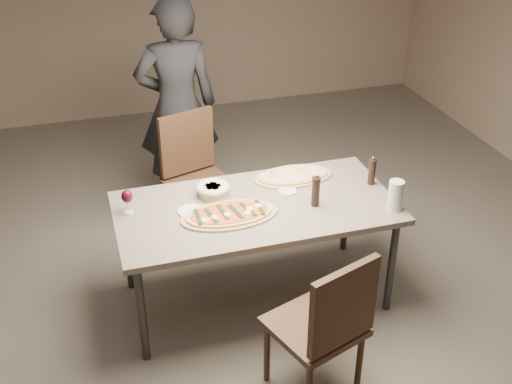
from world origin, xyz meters
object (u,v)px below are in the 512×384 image
object	(u,v)px
chair_near	(326,322)
chair_far	(196,171)
pepper_mill_left	(316,191)
carafe	(396,195)
ham_pizza	(293,176)
diner	(177,107)
zucchini_pizza	(229,214)
dining_table	(256,213)
bread_basket	(213,189)

from	to	relation	value
chair_near	chair_far	distance (m)	1.90
pepper_mill_left	carafe	world-z (taller)	pepper_mill_left
ham_pizza	chair_far	size ratio (longest dim) A/B	0.56
carafe	ham_pizza	bearing A→B (deg)	129.80
pepper_mill_left	chair_far	world-z (taller)	chair_far
pepper_mill_left	diner	world-z (taller)	diner
zucchini_pizza	dining_table	bearing A→B (deg)	7.90
bread_basket	carafe	xyz separation A→B (m)	(1.06, -0.50, 0.05)
ham_pizza	diner	xyz separation A→B (m)	(-0.59, 1.12, 0.14)
chair_far	carafe	bearing A→B (deg)	113.02
zucchini_pizza	pepper_mill_left	world-z (taller)	pepper_mill_left
zucchini_pizza	chair_near	size ratio (longest dim) A/B	0.63
dining_table	diner	distance (m)	1.44
ham_pizza	bread_basket	world-z (taller)	bread_basket
bread_basket	pepper_mill_left	world-z (taller)	pepper_mill_left
dining_table	bread_basket	size ratio (longest dim) A/B	8.22
pepper_mill_left	chair_far	distance (m)	1.22
zucchini_pizza	carafe	bearing A→B (deg)	-26.02
dining_table	carafe	bearing A→B (deg)	-19.42
diner	zucchini_pizza	bearing A→B (deg)	94.65
dining_table	carafe	size ratio (longest dim) A/B	8.99
carafe	diner	xyz separation A→B (m)	(-1.07, 1.69, 0.05)
pepper_mill_left	zucchini_pizza	bearing A→B (deg)	177.27
chair_far	pepper_mill_left	bearing A→B (deg)	101.56
ham_pizza	diner	distance (m)	1.27
dining_table	pepper_mill_left	size ratio (longest dim) A/B	7.98
chair_near	bread_basket	bearing A→B (deg)	87.31
ham_pizza	carafe	distance (m)	0.75
dining_table	ham_pizza	world-z (taller)	ham_pizza
carafe	zucchini_pizza	bearing A→B (deg)	168.34
zucchini_pizza	chair_far	xyz separation A→B (m)	(-0.01, 1.01, -0.21)
zucchini_pizza	chair_near	world-z (taller)	chair_near
bread_basket	diner	world-z (taller)	diner
zucchini_pizza	pepper_mill_left	size ratio (longest dim) A/B	2.74
chair_far	dining_table	bearing A→B (deg)	85.26
dining_table	chair_far	xyz separation A→B (m)	(-0.21, 0.92, -0.13)
carafe	diner	world-z (taller)	diner
carafe	pepper_mill_left	bearing A→B (deg)	158.32
pepper_mill_left	diner	size ratio (longest dim) A/B	0.13
bread_basket	chair_far	distance (m)	0.76
ham_pizza	chair_near	bearing A→B (deg)	-103.36
zucchini_pizza	chair_far	size ratio (longest dim) A/B	0.62
zucchini_pizza	pepper_mill_left	xyz separation A→B (m)	(0.56, -0.03, 0.09)
zucchini_pizza	diner	size ratio (longest dim) A/B	0.34
chair_far	chair_near	bearing A→B (deg)	82.25
zucchini_pizza	chair_far	bearing A→B (deg)	76.28
chair_near	chair_far	world-z (taller)	chair_far
diner	chair_far	bearing A→B (deg)	96.86
pepper_mill_left	carafe	xyz separation A→B (m)	(0.47, -0.19, -0.01)
dining_table	zucchini_pizza	bearing A→B (deg)	-157.74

